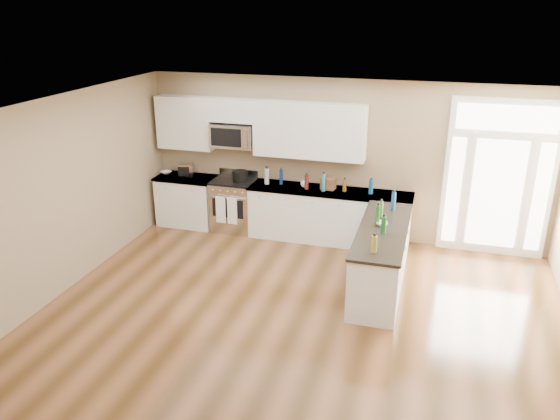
{
  "coord_description": "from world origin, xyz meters",
  "views": [
    {
      "loc": [
        1.54,
        -5.11,
        3.99
      ],
      "look_at": [
        -0.55,
        2.0,
        1.15
      ],
      "focal_mm": 35.0,
      "sensor_mm": 36.0,
      "label": 1
    }
  ],
  "objects_px": {
    "peninsula_cabinet": "(381,260)",
    "kitchen_range": "(234,205)",
    "toaster_oven": "(186,170)",
    "stockpot": "(240,176)"
  },
  "relations": [
    {
      "from": "peninsula_cabinet",
      "to": "kitchen_range",
      "type": "xyz_separation_m",
      "value": [
        -2.86,
        1.45,
        0.05
      ]
    },
    {
      "from": "peninsula_cabinet",
      "to": "toaster_oven",
      "type": "xyz_separation_m",
      "value": [
        -3.82,
        1.52,
        0.62
      ]
    },
    {
      "from": "kitchen_range",
      "to": "stockpot",
      "type": "relative_size",
      "value": 3.98
    },
    {
      "from": "peninsula_cabinet",
      "to": "kitchen_range",
      "type": "distance_m",
      "value": 3.2
    },
    {
      "from": "peninsula_cabinet",
      "to": "stockpot",
      "type": "xyz_separation_m",
      "value": [
        -2.72,
        1.45,
        0.62
      ]
    },
    {
      "from": "kitchen_range",
      "to": "toaster_oven",
      "type": "height_order",
      "value": "toaster_oven"
    },
    {
      "from": "kitchen_range",
      "to": "toaster_oven",
      "type": "xyz_separation_m",
      "value": [
        -0.96,
        0.07,
        0.57
      ]
    },
    {
      "from": "toaster_oven",
      "to": "kitchen_range",
      "type": "bearing_deg",
      "value": -17.77
    },
    {
      "from": "stockpot",
      "to": "kitchen_range",
      "type": "bearing_deg",
      "value": 178.73
    },
    {
      "from": "peninsula_cabinet",
      "to": "toaster_oven",
      "type": "height_order",
      "value": "toaster_oven"
    }
  ]
}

